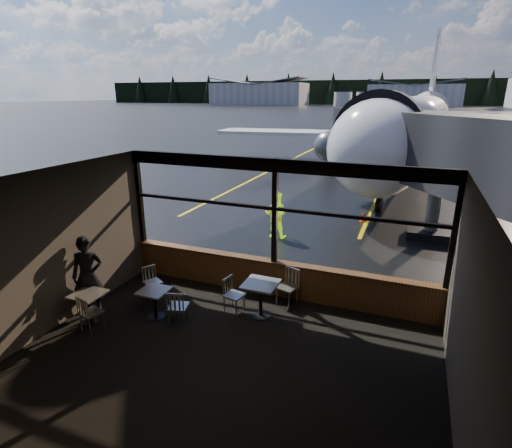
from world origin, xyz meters
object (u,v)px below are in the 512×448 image
Objects in this scene: cafe_table_left at (90,308)px; chair_mid_s at (178,307)px; chair_left_s at (91,313)px; passenger at (88,276)px; jet_bridge at (432,172)px; cafe_table_mid at (155,304)px; chair_near_w at (234,296)px; ground_crew at (276,215)px; chair_near_n at (287,287)px; chair_mid_w at (153,283)px; cafe_table_near at (261,300)px; cone_nose at (364,216)px; airliner at (418,87)px.

cafe_table_left is 0.82× the size of chair_mid_s.
chair_left_s is 0.98m from passenger.
jet_bridge is at bearing 64.48° from chair_left_s.
jet_bridge is 9.75m from cafe_table_mid.
chair_near_w is 3.41m from passenger.
ground_crew is (2.04, 6.94, 0.47)m from cafe_table_left.
jet_bridge reaches higher than cafe_table_mid.
chair_near_n is (-3.11, -5.90, -2.02)m from jet_bridge.
chair_mid_s is 1.53m from chair_mid_w.
chair_near_n is (0.42, 0.72, 0.05)m from cafe_table_near.
cone_nose is at bearing 178.02° from chair_near_w.
chair_near_w is (-4.17, -6.69, -2.05)m from jet_bridge.
airliner is at bearing 75.45° from cafe_table_left.
cafe_table_left is at bearing -130.24° from jet_bridge.
ground_crew is at bearing 89.01° from chair_left_s.
passenger is at bearing 146.48° from chair_left_s.
chair_near_n is (1.05, 0.79, 0.03)m from chair_near_w.
chair_near_w reaches higher than cafe_table_mid.
cafe_table_near is 2.86m from chair_mid_w.
ground_crew is (1.41, 5.44, 0.42)m from chair_mid_w.
cafe_table_near is (-3.53, -6.62, -2.06)m from jet_bridge.
cone_nose is at bearing -91.14° from airliner.
passenger is (-7.30, -7.93, -1.54)m from jet_bridge.
airliner reaches higher than cafe_table_mid.
chair_mid_s is 2.27m from passenger.
airliner is 3.11× the size of jet_bridge.
jet_bridge reaches higher than passenger.
chair_near_n is 3.39m from chair_mid_w.
cafe_table_mid is 0.85× the size of chair_mid_w.
chair_left_s is (-3.61, -2.63, -0.04)m from chair_near_n.
chair_mid_s is 1.08× the size of chair_mid_w.
chair_near_n is 0.49× the size of passenger.
passenger reaches higher than chair_mid_w.
cafe_table_near is at bearing 107.62° from chair_near_w.
ground_crew is (1.76, 7.19, 0.40)m from chair_left_s.
passenger reaches higher than cone_nose.
chair_near_n is at bearing -7.39° from passenger.
chair_mid_s is at bearing -147.42° from cafe_table_near.
chair_mid_s reaches higher than chair_near_w.
ground_crew is (-1.44, 5.28, 0.41)m from cafe_table_near.
passenger is at bearing -166.87° from cafe_table_mid.
ground_crew reaches higher than chair_left_s.
cafe_table_near is 0.96× the size of chair_near_w.
chair_left_s is at bearing -134.95° from cafe_table_mid.
chair_mid_w is (0.63, 1.50, 0.05)m from cafe_table_left.
chair_near_n is at bearing 138.03° from chair_near_w.
airliner is 42.11× the size of cafe_table_near.
chair_left_s is at bearing -128.26° from jet_bridge.
cafe_table_left is 1.66× the size of cone_nose.
passenger is (-1.53, -0.36, 0.60)m from cafe_table_mid.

